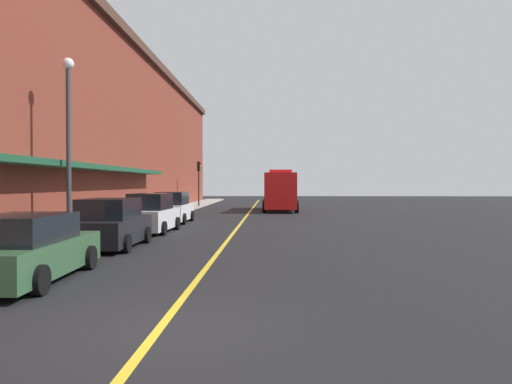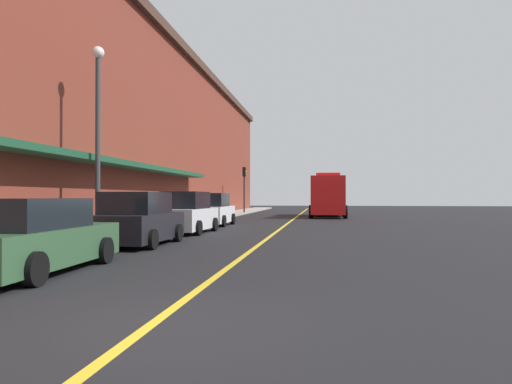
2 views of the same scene
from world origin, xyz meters
name	(u,v)px [view 1 (image 1 of 2)]	position (x,y,z in m)	size (l,w,h in m)	color
ground_plane	(245,217)	(0.00, 25.00, 0.00)	(112.00, 112.00, 0.00)	black
sidewalk_left	(155,216)	(-6.20, 25.00, 0.07)	(2.40, 70.00, 0.15)	#9E9B93
lane_center_stripe	(245,217)	(0.00, 25.00, 0.00)	(0.16, 70.00, 0.01)	gold
brick_building_left	(55,128)	(-12.69, 23.99, 6.05)	(11.75, 64.00, 12.09)	maroon
parked_car_0	(26,250)	(-3.99, 3.50, 0.75)	(2.25, 4.92, 1.59)	#2D5133
parked_car_1	(111,225)	(-3.98, 9.40, 0.83)	(2.13, 4.35, 1.78)	black
parked_car_2	(151,214)	(-3.88, 14.81, 0.86)	(2.10, 4.34, 1.85)	silver
parked_car_3	(173,208)	(-4.03, 20.40, 0.85)	(2.01, 4.12, 1.82)	silver
fire_truck	(280,192)	(2.52, 33.34, 1.63)	(2.90, 8.95, 3.41)	red
parking_meter_0	(133,208)	(-5.35, 16.83, 1.06)	(0.14, 0.18, 1.33)	#4C4C51
parking_meter_1	(117,211)	(-5.35, 14.23, 1.06)	(0.14, 0.18, 1.33)	#4C4C51
parking_meter_2	(116,211)	(-5.35, 14.12, 1.06)	(0.14, 0.18, 1.33)	#4C4C51
street_lamp_left	(68,129)	(-5.95, 10.44, 4.40)	(0.44, 0.44, 6.94)	#33383D
traffic_light_near	(199,175)	(-5.29, 38.75, 3.16)	(0.38, 0.36, 4.30)	#232326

